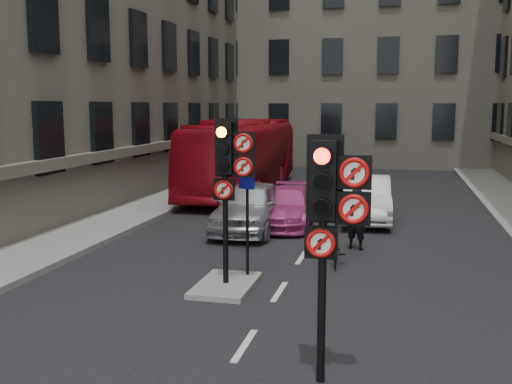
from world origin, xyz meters
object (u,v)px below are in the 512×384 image
at_px(signal_far, 229,166).
at_px(car_silver, 250,206).
at_px(motorcyclist, 356,219).
at_px(car_pink, 287,207).
at_px(car_white, 366,198).
at_px(info_sign, 247,211).
at_px(bus_red, 243,156).
at_px(signal_near, 329,206).
at_px(motorcycle, 336,242).

bearing_deg(signal_far, car_silver, 99.79).
bearing_deg(signal_far, motorcyclist, 60.43).
bearing_deg(car_pink, signal_far, -90.38).
relative_size(car_white, car_pink, 1.07).
bearing_deg(info_sign, car_silver, 123.21).
height_order(car_white, bus_red, bus_red).
xyz_separation_m(signal_near, car_white, (-0.14, 12.65, -1.82)).
bearing_deg(car_pink, car_white, 30.38).
xyz_separation_m(car_white, motorcycle, (-0.42, -6.00, -0.21)).
bearing_deg(bus_red, signal_far, -78.05).
distance_m(signal_far, motorcyclist, 5.26).
bearing_deg(motorcyclist, car_silver, -6.77).
xyz_separation_m(signal_far, car_white, (2.46, 8.65, -1.94)).
xyz_separation_m(signal_far, car_pink, (-0.04, 7.15, -2.07)).
bearing_deg(signal_near, info_sign, 116.73).
relative_size(signal_far, motorcycle, 1.92).
bearing_deg(bus_red, car_silver, -75.42).
height_order(car_white, motorcycle, car_white).
height_order(signal_near, signal_far, signal_far).
bearing_deg(signal_far, motorcycle, 52.40).
bearing_deg(signal_near, bus_red, 108.26).
xyz_separation_m(car_silver, car_white, (3.49, 2.66, -0.02)).
xyz_separation_m(car_silver, motorcyclist, (3.46, -1.70, 0.08)).
distance_m(car_silver, car_white, 4.39).
relative_size(car_silver, motorcyclist, 2.67).
height_order(motorcycle, motorcyclist, motorcyclist).
bearing_deg(car_pink, car_silver, -131.37).
relative_size(signal_far, car_white, 0.77).
bearing_deg(car_pink, motorcycle, -65.93).
relative_size(signal_near, info_sign, 1.55).
bearing_deg(motorcyclist, car_white, -70.90).
distance_m(signal_far, car_silver, 6.37).
height_order(signal_far, car_white, signal_far).
distance_m(signal_far, info_sign, 1.33).
bearing_deg(info_sign, signal_near, -43.41).
bearing_deg(motorcycle, bus_red, 108.98).
bearing_deg(info_sign, car_white, 94.03).
distance_m(bus_red, motorcyclist, 11.48).
relative_size(car_white, motorcyclist, 2.69).
bearing_deg(car_silver, motorcyclist, -27.09).
distance_m(car_silver, car_pink, 1.54).
distance_m(signal_far, bus_red, 14.58).
xyz_separation_m(car_white, info_sign, (-2.24, -7.91, 0.84)).
relative_size(car_silver, car_pink, 1.07).
bearing_deg(car_white, car_silver, -146.53).
height_order(signal_far, bus_red, signal_far).
relative_size(signal_far, motorcyclist, 2.06).
height_order(car_white, info_sign, info_sign).
xyz_separation_m(signal_near, signal_far, (-2.60, 4.00, 0.12)).
height_order(car_silver, motorcyclist, motorcyclist).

